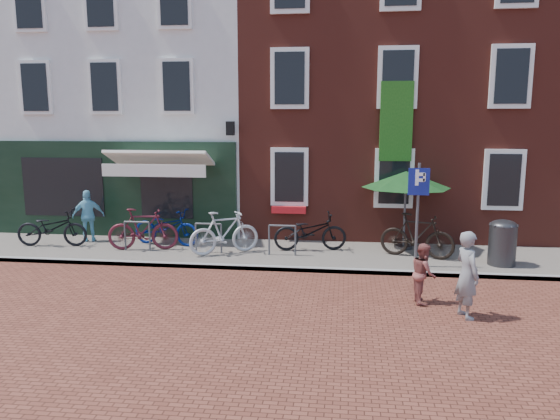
# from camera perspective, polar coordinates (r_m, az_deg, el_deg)

# --- Properties ---
(ground) EXTENTS (80.00, 80.00, 0.00)m
(ground) POSITION_cam_1_polar(r_m,az_deg,el_deg) (13.26, -2.55, -6.46)
(ground) COLOR brown
(sidewalk) EXTENTS (24.00, 3.00, 0.10)m
(sidewalk) POSITION_cam_1_polar(r_m,az_deg,el_deg) (14.57, 2.33, -4.76)
(sidewalk) COLOR slate
(sidewalk) RESTS_ON ground
(building_stucco) EXTENTS (8.00, 8.00, 9.00)m
(building_stucco) POSITION_cam_1_polar(r_m,az_deg,el_deg) (20.83, -13.26, 11.73)
(building_stucco) COLOR silver
(building_stucco) RESTS_ON ground
(building_brick_mid) EXTENTS (6.00, 8.00, 10.00)m
(building_brick_mid) POSITION_cam_1_polar(r_m,az_deg,el_deg) (19.59, 6.83, 13.52)
(building_brick_mid) COLOR maroon
(building_brick_mid) RESTS_ON ground
(building_brick_right) EXTENTS (6.00, 8.00, 10.00)m
(building_brick_right) POSITION_cam_1_polar(r_m,az_deg,el_deg) (20.44, 24.33, 12.58)
(building_brick_right) COLOR maroon
(building_brick_right) RESTS_ON ground
(litter_bin) EXTENTS (0.66, 0.66, 1.21)m
(litter_bin) POSITION_cam_1_polar(r_m,az_deg,el_deg) (14.35, 22.58, -2.97)
(litter_bin) COLOR #333335
(litter_bin) RESTS_ON sidewalk
(parking_sign) EXTENTS (0.50, 0.08, 2.55)m
(parking_sign) POSITION_cam_1_polar(r_m,az_deg,el_deg) (13.31, 14.46, 1.21)
(parking_sign) COLOR #4C4C4F
(parking_sign) RESTS_ON sidewalk
(parasol) EXTENTS (2.43, 2.43, 2.26)m
(parasol) POSITION_cam_1_polar(r_m,az_deg,el_deg) (15.10, 13.25, 3.49)
(parasol) COLOR #4C4C4F
(parasol) RESTS_ON sidewalk
(woman) EXTENTS (0.58, 0.71, 1.66)m
(woman) POSITION_cam_1_polar(r_m,az_deg,el_deg) (10.64, 19.25, -6.50)
(woman) COLOR gray
(woman) RESTS_ON ground
(boy) EXTENTS (0.51, 0.63, 1.23)m
(boy) POSITION_cam_1_polar(r_m,az_deg,el_deg) (11.28, 14.99, -6.49)
(boy) COLOR brown
(boy) RESTS_ON ground
(cafe_person) EXTENTS (0.97, 0.68, 1.52)m
(cafe_person) POSITION_cam_1_polar(r_m,az_deg,el_deg) (16.72, -19.68, -0.58)
(cafe_person) COLOR #7AC9E1
(cafe_person) RESTS_ON sidewalk
(bicycle_0) EXTENTS (2.05, 0.91, 1.04)m
(bicycle_0) POSITION_cam_1_polar(r_m,az_deg,el_deg) (16.53, -23.06, -1.76)
(bicycle_0) COLOR black
(bicycle_0) RESTS_ON sidewalk
(bicycle_1) EXTENTS (1.99, 0.86, 1.16)m
(bicycle_1) POSITION_cam_1_polar(r_m,az_deg,el_deg) (15.23, -14.35, -1.99)
(bicycle_1) COLOR #4E1620
(bicycle_1) RESTS_ON sidewalk
(bicycle_2) EXTENTS (2.08, 1.01, 1.04)m
(bicycle_2) POSITION_cam_1_polar(r_m,az_deg,el_deg) (15.69, -11.99, -1.77)
(bicycle_2) COLOR #04175E
(bicycle_2) RESTS_ON sidewalk
(bicycle_3) EXTENTS (1.94, 1.45, 1.16)m
(bicycle_3) POSITION_cam_1_polar(r_m,az_deg,el_deg) (14.40, -5.94, -2.40)
(bicycle_3) COLOR #B8B8BB
(bicycle_3) RESTS_ON sidewalk
(bicycle_4) EXTENTS (2.08, 1.04, 1.04)m
(bicycle_4) POSITION_cam_1_polar(r_m,az_deg,el_deg) (14.75, 3.23, -2.30)
(bicycle_4) COLOR black
(bicycle_4) RESTS_ON sidewalk
(bicycle_5) EXTENTS (2.00, 1.11, 1.16)m
(bicycle_5) POSITION_cam_1_polar(r_m,az_deg,el_deg) (14.41, 14.35, -2.66)
(bicycle_5) COLOR black
(bicycle_5) RESTS_ON sidewalk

